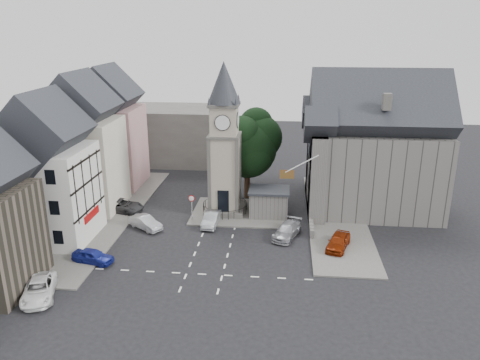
# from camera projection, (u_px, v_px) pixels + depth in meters

# --- Properties ---
(ground) EXTENTS (120.00, 120.00, 0.00)m
(ground) POSITION_uv_depth(u_px,v_px,m) (214.00, 245.00, 43.95)
(ground) COLOR black
(ground) RESTS_ON ground
(pavement_west) EXTENTS (6.00, 30.00, 0.14)m
(pavement_west) POSITION_uv_depth(u_px,v_px,m) (109.00, 214.00, 50.76)
(pavement_west) COLOR #595651
(pavement_west) RESTS_ON ground
(pavement_east) EXTENTS (6.00, 26.00, 0.14)m
(pavement_east) POSITION_uv_depth(u_px,v_px,m) (336.00, 216.00, 50.36)
(pavement_east) COLOR #595651
(pavement_east) RESTS_ON ground
(central_island) EXTENTS (10.00, 8.00, 0.16)m
(central_island) POSITION_uv_depth(u_px,v_px,m) (239.00, 212.00, 51.34)
(central_island) COLOR #595651
(central_island) RESTS_ON ground
(road_markings) EXTENTS (20.00, 8.00, 0.01)m
(road_markings) POSITION_uv_depth(u_px,v_px,m) (204.00, 274.00, 38.76)
(road_markings) COLOR silver
(road_markings) RESTS_ON ground
(clock_tower) EXTENTS (4.86, 4.86, 16.25)m
(clock_tower) POSITION_uv_depth(u_px,v_px,m) (224.00, 141.00, 48.92)
(clock_tower) COLOR #4C4944
(clock_tower) RESTS_ON ground
(stone_shelter) EXTENTS (4.30, 3.30, 3.08)m
(stone_shelter) POSITION_uv_depth(u_px,v_px,m) (269.00, 202.00, 50.09)
(stone_shelter) COLOR #625F5B
(stone_shelter) RESTS_ON ground
(town_tree) EXTENTS (7.20, 7.20, 10.80)m
(town_tree) POSITION_uv_depth(u_px,v_px,m) (247.00, 141.00, 53.82)
(town_tree) COLOR black
(town_tree) RESTS_ON ground
(warning_sign_post) EXTENTS (0.70, 0.19, 2.85)m
(warning_sign_post) POSITION_uv_depth(u_px,v_px,m) (192.00, 203.00, 48.74)
(warning_sign_post) COLOR black
(warning_sign_post) RESTS_ON ground
(terrace_pink) EXTENTS (8.10, 7.60, 12.80)m
(terrace_pink) POSITION_uv_depth(u_px,v_px,m) (110.00, 135.00, 58.42)
(terrace_pink) COLOR tan
(terrace_pink) RESTS_ON ground
(terrace_cream) EXTENTS (8.10, 7.60, 12.80)m
(terrace_cream) POSITION_uv_depth(u_px,v_px,m) (84.00, 151.00, 50.87)
(terrace_cream) COLOR beige
(terrace_cream) RESTS_ON ground
(terrace_tudor) EXTENTS (8.10, 7.60, 12.00)m
(terrace_tudor) POSITION_uv_depth(u_px,v_px,m) (48.00, 177.00, 43.44)
(terrace_tudor) COLOR silver
(terrace_tudor) RESTS_ON ground
(backdrop_west) EXTENTS (20.00, 10.00, 8.00)m
(backdrop_west) POSITION_uv_depth(u_px,v_px,m) (163.00, 134.00, 70.23)
(backdrop_west) COLOR #4C4944
(backdrop_west) RESTS_ON ground
(east_building) EXTENTS (14.40, 11.40, 12.60)m
(east_building) POSITION_uv_depth(u_px,v_px,m) (370.00, 154.00, 50.89)
(east_building) COLOR #625F5B
(east_building) RESTS_ON ground
(east_boundary_wall) EXTENTS (0.40, 16.00, 0.90)m
(east_boundary_wall) POSITION_uv_depth(u_px,v_px,m) (309.00, 205.00, 52.39)
(east_boundary_wall) COLOR #625F5B
(east_boundary_wall) RESTS_ON ground
(flagpole) EXTENTS (3.68, 0.10, 2.74)m
(flagpole) POSITION_uv_depth(u_px,v_px,m) (302.00, 164.00, 44.76)
(flagpole) COLOR white
(flagpole) RESTS_ON ground
(car_west_blue) EXTENTS (3.92, 2.22, 1.26)m
(car_west_blue) POSITION_uv_depth(u_px,v_px,m) (93.00, 256.00, 40.46)
(car_west_blue) COLOR navy
(car_west_blue) RESTS_ON ground
(car_west_silver) EXTENTS (4.04, 3.38, 1.30)m
(car_west_silver) POSITION_uv_depth(u_px,v_px,m) (145.00, 223.00, 47.25)
(car_west_silver) COLOR #B5B8BE
(car_west_silver) RESTS_ON ground
(car_west_grey) EXTENTS (5.51, 3.52, 1.42)m
(car_west_grey) POSITION_uv_depth(u_px,v_px,m) (121.00, 205.00, 51.57)
(car_west_grey) COLOR #303033
(car_west_grey) RESTS_ON ground
(car_island_silver) EXTENTS (1.63, 4.11, 1.33)m
(car_island_silver) POSITION_uv_depth(u_px,v_px,m) (211.00, 219.00, 48.08)
(car_island_silver) COLOR #919499
(car_island_silver) RESTS_ON ground
(car_island_east) EXTENTS (3.27, 4.93, 1.33)m
(car_island_east) POSITION_uv_depth(u_px,v_px,m) (287.00, 230.00, 45.41)
(car_island_east) COLOR #95959C
(car_island_east) RESTS_ON ground
(car_east_red) EXTENTS (2.91, 4.47, 1.42)m
(car_east_red) POSITION_uv_depth(u_px,v_px,m) (338.00, 241.00, 43.01)
(car_east_red) COLOR maroon
(car_east_red) RESTS_ON ground
(van_sw_white) EXTENTS (3.72, 5.28, 1.34)m
(van_sw_white) POSITION_uv_depth(u_px,v_px,m) (39.00, 289.00, 35.34)
(van_sw_white) COLOR white
(van_sw_white) RESTS_ON ground
(pedestrian) EXTENTS (0.76, 0.63, 1.80)m
(pedestrian) POSITION_uv_depth(u_px,v_px,m) (332.00, 213.00, 49.06)
(pedestrian) COLOR #C3B3A1
(pedestrian) RESTS_ON ground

